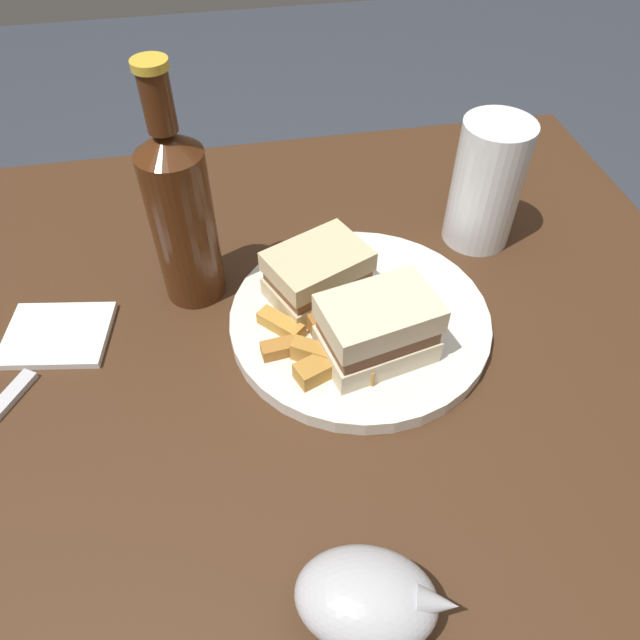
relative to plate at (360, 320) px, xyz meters
name	(u,v)px	position (x,y,z in m)	size (l,w,h in m)	color
ground_plane	(298,588)	(0.09, 0.02, -0.73)	(6.00, 6.00, 0.00)	#333842
dining_table	(291,505)	(0.09, 0.02, -0.37)	(1.03, 0.85, 0.72)	#422816
plate	(360,320)	(0.00, 0.00, 0.00)	(0.28, 0.28, 0.02)	silver
sandwich_half_left	(318,274)	(0.04, -0.04, 0.04)	(0.12, 0.11, 0.06)	beige
sandwich_half_right	(378,329)	(0.00, 0.06, 0.04)	(0.12, 0.09, 0.07)	beige
potato_wedge_front	(315,371)	(0.06, 0.07, 0.02)	(0.04, 0.02, 0.02)	#B77F33
potato_wedge_middle	(317,354)	(0.06, 0.06, 0.02)	(0.05, 0.02, 0.02)	#B77F33
potato_wedge_back	(359,367)	(0.02, 0.08, 0.02)	(0.04, 0.02, 0.02)	#B77F33
potato_wedge_left_edge	(283,348)	(0.09, 0.04, 0.02)	(0.04, 0.02, 0.01)	#AD702D
potato_wedge_right_edge	(281,324)	(0.09, 0.01, 0.02)	(0.05, 0.02, 0.02)	gold
potato_wedge_stray	(318,320)	(0.05, 0.01, 0.02)	(0.04, 0.02, 0.02)	#AD702D
pint_glass	(485,190)	(-0.18, -0.12, 0.06)	(0.08, 0.08, 0.16)	white
gravy_boat	(368,599)	(0.06, 0.30, 0.03)	(0.13, 0.10, 0.07)	#B7B7BC
cider_bottle	(181,213)	(0.17, -0.09, 0.10)	(0.07, 0.07, 0.27)	#47230F
napkin	(57,335)	(0.33, -0.04, 0.00)	(0.11, 0.09, 0.01)	white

